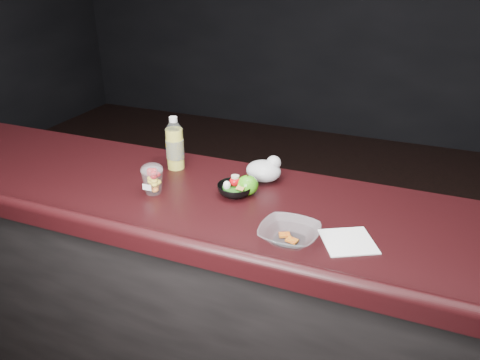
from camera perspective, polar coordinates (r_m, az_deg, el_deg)
name	(u,v)px	position (r m, az deg, el deg)	size (l,w,h in m)	color
counter	(239,308)	(2.05, -0.14, -15.32)	(4.06, 0.71, 1.02)	black
lemonade_bottle	(175,147)	(2.02, -7.94, 4.00)	(0.08, 0.08, 0.23)	yellow
fruit_cup	(152,178)	(1.83, -10.62, 0.23)	(0.09, 0.09, 0.12)	white
green_apple	(248,185)	(1.80, 0.93, -0.63)	(0.08, 0.08, 0.09)	#27780D
plastic_bag	(265,170)	(1.90, 3.05, 1.24)	(0.14, 0.12, 0.11)	silver
snack_bowl	(235,189)	(1.80, -0.64, -1.05)	(0.15, 0.15, 0.08)	black
takeout_bowl	(289,234)	(1.53, 6.02, -6.56)	(0.20, 0.20, 0.05)	silver
paper_napkin	(348,241)	(1.56, 13.05, -7.30)	(0.16, 0.16, 0.00)	white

